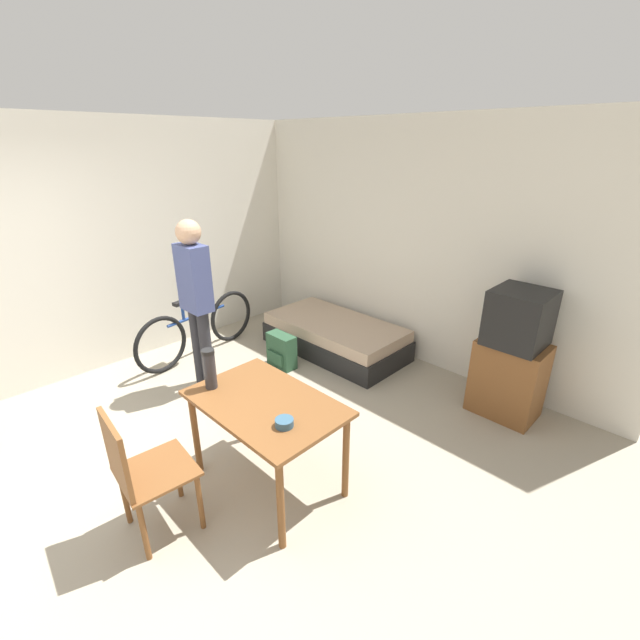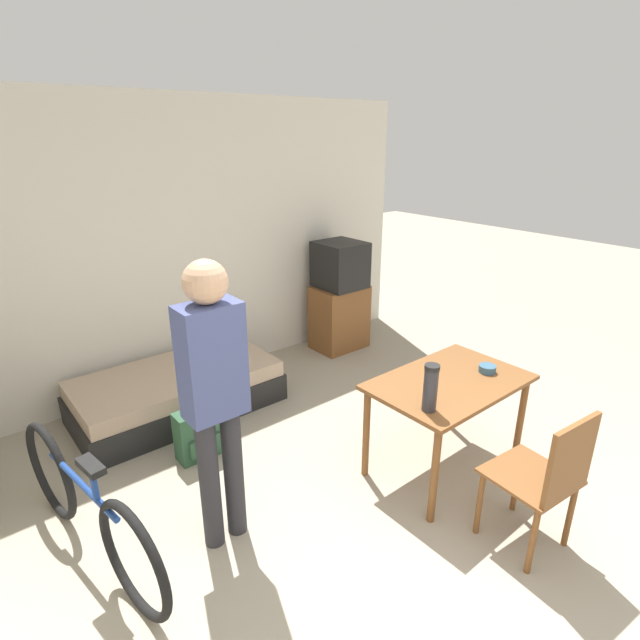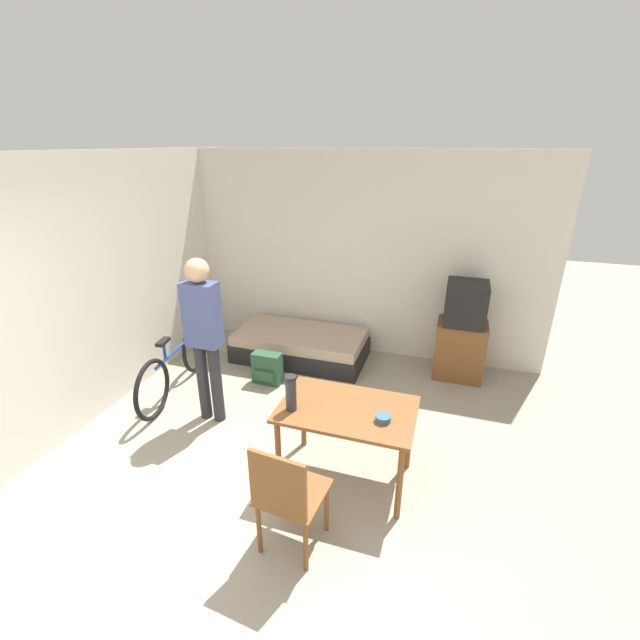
{
  "view_description": "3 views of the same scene",
  "coord_description": "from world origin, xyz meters",
  "px_view_note": "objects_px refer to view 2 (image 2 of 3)",
  "views": [
    {
      "loc": [
        2.77,
        -0.58,
        2.43
      ],
      "look_at": [
        0.34,
        1.89,
        0.98
      ],
      "focal_mm": 24.0,
      "sensor_mm": 36.0,
      "label": 1
    },
    {
      "loc": [
        -1.99,
        -0.86,
        2.37
      ],
      "look_at": [
        0.21,
        1.84,
        1.05
      ],
      "focal_mm": 28.0,
      "sensor_mm": 36.0,
      "label": 2
    },
    {
      "loc": [
        1.4,
        -1.93,
        2.77
      ],
      "look_at": [
        0.1,
        2.06,
        1.02
      ],
      "focal_mm": 24.0,
      "sensor_mm": 36.0,
      "label": 3
    }
  ],
  "objects_px": {
    "daybed": "(178,391)",
    "backpack": "(199,434)",
    "dining_table": "(449,392)",
    "person_standing": "(214,387)",
    "thermos_flask": "(431,386)",
    "tv": "(340,297)",
    "mate_bowl": "(487,369)",
    "wooden_chair": "(547,476)",
    "bicycle": "(87,509)"
  },
  "relations": [
    {
      "from": "daybed",
      "to": "backpack",
      "type": "relative_size",
      "value": 4.4
    },
    {
      "from": "backpack",
      "to": "dining_table",
      "type": "bearing_deg",
      "value": -43.68
    },
    {
      "from": "person_standing",
      "to": "thermos_flask",
      "type": "height_order",
      "value": "person_standing"
    },
    {
      "from": "tv",
      "to": "mate_bowl",
      "type": "height_order",
      "value": "tv"
    },
    {
      "from": "wooden_chair",
      "to": "mate_bowl",
      "type": "distance_m",
      "value": 0.95
    },
    {
      "from": "thermos_flask",
      "to": "mate_bowl",
      "type": "bearing_deg",
      "value": 5.36
    },
    {
      "from": "tv",
      "to": "person_standing",
      "type": "relative_size",
      "value": 0.7
    },
    {
      "from": "wooden_chair",
      "to": "mate_bowl",
      "type": "bearing_deg",
      "value": 55.68
    },
    {
      "from": "tv",
      "to": "dining_table",
      "type": "relative_size",
      "value": 1.1
    },
    {
      "from": "thermos_flask",
      "to": "backpack",
      "type": "bearing_deg",
      "value": 122.14
    },
    {
      "from": "dining_table",
      "to": "bicycle",
      "type": "bearing_deg",
      "value": 161.23
    },
    {
      "from": "daybed",
      "to": "person_standing",
      "type": "height_order",
      "value": "person_standing"
    },
    {
      "from": "mate_bowl",
      "to": "backpack",
      "type": "bearing_deg",
      "value": 140.33
    },
    {
      "from": "daybed",
      "to": "person_standing",
      "type": "bearing_deg",
      "value": -104.61
    },
    {
      "from": "daybed",
      "to": "mate_bowl",
      "type": "height_order",
      "value": "mate_bowl"
    },
    {
      "from": "wooden_chair",
      "to": "daybed",
      "type": "bearing_deg",
      "value": 108.7
    },
    {
      "from": "backpack",
      "to": "person_standing",
      "type": "bearing_deg",
      "value": -106.78
    },
    {
      "from": "mate_bowl",
      "to": "backpack",
      "type": "distance_m",
      "value": 2.21
    },
    {
      "from": "wooden_chair",
      "to": "bicycle",
      "type": "distance_m",
      "value": 2.64
    },
    {
      "from": "dining_table",
      "to": "mate_bowl",
      "type": "relative_size",
      "value": 9.27
    },
    {
      "from": "daybed",
      "to": "mate_bowl",
      "type": "relative_size",
      "value": 14.5
    },
    {
      "from": "person_standing",
      "to": "mate_bowl",
      "type": "xyz_separation_m",
      "value": [
        1.91,
        -0.51,
        -0.29
      ]
    },
    {
      "from": "tv",
      "to": "thermos_flask",
      "type": "height_order",
      "value": "tv"
    },
    {
      "from": "backpack",
      "to": "tv",
      "type": "bearing_deg",
      "value": 22.02
    },
    {
      "from": "daybed",
      "to": "dining_table",
      "type": "height_order",
      "value": "dining_table"
    },
    {
      "from": "daybed",
      "to": "dining_table",
      "type": "xyz_separation_m",
      "value": [
        1.18,
        -2.02,
        0.44
      ]
    },
    {
      "from": "dining_table",
      "to": "person_standing",
      "type": "xyz_separation_m",
      "value": [
        -1.59,
        0.42,
        0.41
      ]
    },
    {
      "from": "wooden_chair",
      "to": "person_standing",
      "type": "height_order",
      "value": "person_standing"
    },
    {
      "from": "bicycle",
      "to": "dining_table",
      "type": "bearing_deg",
      "value": -18.77
    },
    {
      "from": "dining_table",
      "to": "backpack",
      "type": "bearing_deg",
      "value": 136.32
    },
    {
      "from": "daybed",
      "to": "backpack",
      "type": "distance_m",
      "value": 0.76
    },
    {
      "from": "person_standing",
      "to": "mate_bowl",
      "type": "bearing_deg",
      "value": -15.12
    },
    {
      "from": "wooden_chair",
      "to": "person_standing",
      "type": "relative_size",
      "value": 0.53
    },
    {
      "from": "daybed",
      "to": "dining_table",
      "type": "distance_m",
      "value": 2.38
    },
    {
      "from": "person_standing",
      "to": "thermos_flask",
      "type": "relative_size",
      "value": 5.67
    },
    {
      "from": "tv",
      "to": "dining_table",
      "type": "xyz_separation_m",
      "value": [
        -0.89,
        -2.17,
        0.02
      ]
    },
    {
      "from": "wooden_chair",
      "to": "thermos_flask",
      "type": "distance_m",
      "value": 0.81
    },
    {
      "from": "tv",
      "to": "person_standing",
      "type": "bearing_deg",
      "value": -144.77
    },
    {
      "from": "bicycle",
      "to": "wooden_chair",
      "type": "bearing_deg",
      "value": -38.12
    },
    {
      "from": "daybed",
      "to": "backpack",
      "type": "xyz_separation_m",
      "value": [
        -0.16,
        -0.74,
        0.01
      ]
    },
    {
      "from": "bicycle",
      "to": "tv",
      "type": "bearing_deg",
      "value": 23.9
    },
    {
      "from": "wooden_chair",
      "to": "mate_bowl",
      "type": "relative_size",
      "value": 7.76
    },
    {
      "from": "thermos_flask",
      "to": "mate_bowl",
      "type": "relative_size",
      "value": 2.57
    },
    {
      "from": "person_standing",
      "to": "mate_bowl",
      "type": "height_order",
      "value": "person_standing"
    },
    {
      "from": "bicycle",
      "to": "person_standing",
      "type": "xyz_separation_m",
      "value": [
        0.68,
        -0.35,
        0.7
      ]
    },
    {
      "from": "dining_table",
      "to": "mate_bowl",
      "type": "height_order",
      "value": "mate_bowl"
    },
    {
      "from": "dining_table",
      "to": "bicycle",
      "type": "height_order",
      "value": "bicycle"
    },
    {
      "from": "bicycle",
      "to": "backpack",
      "type": "distance_m",
      "value": 1.07
    },
    {
      "from": "wooden_chair",
      "to": "bicycle",
      "type": "relative_size",
      "value": 0.55
    },
    {
      "from": "mate_bowl",
      "to": "backpack",
      "type": "xyz_separation_m",
      "value": [
        -1.65,
        1.37,
        -0.56
      ]
    }
  ]
}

